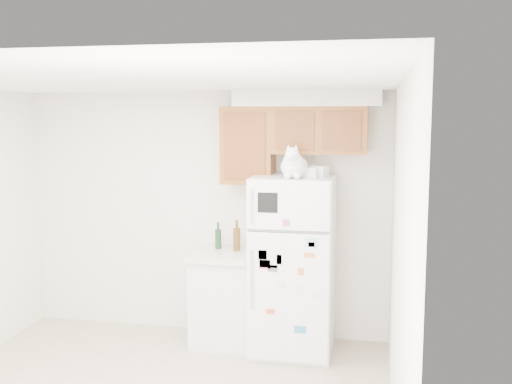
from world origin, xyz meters
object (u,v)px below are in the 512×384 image
(bottle_amber, at_px, (237,235))
(storage_box_back, at_px, (317,171))
(refrigerator, at_px, (293,265))
(base_counter, at_px, (225,298))
(cat, at_px, (294,165))
(bottle_green, at_px, (218,236))
(storage_box_front, at_px, (309,173))

(bottle_amber, bearing_deg, storage_box_back, -11.10)
(refrigerator, bearing_deg, base_counter, 173.91)
(cat, bearing_deg, refrigerator, 98.71)
(storage_box_back, distance_m, bottle_green, 1.25)
(storage_box_back, distance_m, bottle_amber, 1.07)
(refrigerator, xyz_separation_m, bottle_amber, (-0.60, 0.19, 0.23))
(storage_box_front, xyz_separation_m, bottle_green, (-0.95, 0.31, -0.69))
(cat, xyz_separation_m, storage_box_back, (0.19, 0.18, -0.07))
(bottle_green, height_order, bottle_amber, bottle_amber)
(refrigerator, height_order, cat, cat)
(base_counter, bearing_deg, bottle_amber, 51.01)
(base_counter, xyz_separation_m, bottle_green, (-0.11, 0.16, 0.59))
(cat, relative_size, storage_box_front, 2.98)
(storage_box_front, bearing_deg, base_counter, 176.06)
(storage_box_front, xyz_separation_m, bottle_amber, (-0.75, 0.26, -0.67))
(storage_box_back, relative_size, storage_box_front, 1.20)
(refrigerator, bearing_deg, storage_box_back, 7.82)
(refrigerator, bearing_deg, bottle_amber, 162.40)
(cat, distance_m, storage_box_front, 0.16)
(bottle_green, bearing_deg, base_counter, -55.90)
(base_counter, distance_m, storage_box_back, 1.57)
(storage_box_back, bearing_deg, cat, -117.68)
(refrigerator, distance_m, cat, 0.98)
(storage_box_back, height_order, bottle_green, storage_box_back)
(refrigerator, height_order, bottle_amber, refrigerator)
(bottle_green, bearing_deg, bottle_amber, -13.52)
(refrigerator, height_order, storage_box_back, storage_box_back)
(base_counter, relative_size, storage_box_front, 6.13)
(refrigerator, distance_m, bottle_amber, 0.66)
(refrigerator, height_order, base_counter, refrigerator)
(storage_box_back, xyz_separation_m, bottle_green, (-1.02, 0.21, -0.69))
(refrigerator, distance_m, base_counter, 0.79)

